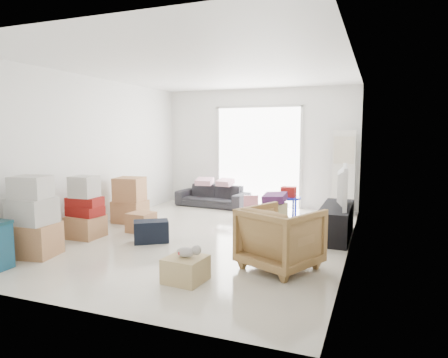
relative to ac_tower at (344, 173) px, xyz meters
name	(u,v)px	position (x,y,z in m)	size (l,w,h in m)	color
room_shell	(206,154)	(-1.95, -2.65, 0.48)	(4.98, 6.48, 3.18)	white
sliding_door	(258,153)	(-1.95, 0.33, 0.37)	(2.10, 0.04, 2.33)	white
ac_tower	(344,173)	(0.00, 0.00, 0.00)	(0.45, 0.30, 1.75)	silver
tv_console	(336,221)	(0.05, -1.93, -0.62)	(0.46, 1.54, 0.51)	black
television	(337,201)	(0.05, -1.93, -0.29)	(1.15, 0.66, 0.15)	black
sofa	(213,192)	(-2.90, -0.15, -0.55)	(1.68, 0.49, 0.66)	#2A2A30
pillow_left	(204,175)	(-3.09, -0.17, -0.16)	(0.40, 0.32, 0.13)	#EDADBE
pillow_right	(225,177)	(-2.58, -0.16, -0.17)	(0.32, 0.25, 0.11)	#EDADBE
armchair	(280,235)	(-0.45, -3.78, -0.44)	(0.84, 0.79, 0.86)	#A87E4A
box_stack_a	(33,220)	(-3.75, -4.50, -0.38)	(0.69, 0.60, 1.12)	tan
box_stack_b	(85,211)	(-3.75, -3.45, -0.44)	(0.57, 0.50, 1.01)	tan
box_stack_c	(130,201)	(-3.72, -2.24, -0.46)	(0.58, 0.56, 0.86)	tan
loose_box	(141,222)	(-3.12, -2.79, -0.71)	(0.40, 0.40, 0.33)	tan
duffel_bag	(151,231)	(-2.61, -3.31, -0.71)	(0.53, 0.32, 0.34)	black
ottoman	(275,213)	(-1.15, -1.27, -0.69)	(0.37, 0.37, 0.37)	#9D975B
blanket	(275,200)	(-1.15, -1.27, -0.43)	(0.41, 0.41, 0.14)	#4C1F4D
kids_table	(288,196)	(-1.00, -0.74, -0.43)	(0.49, 0.49, 0.62)	#1622BE
toy_walker	(250,211)	(-1.75, -0.92, -0.76)	(0.38, 0.36, 0.43)	silver
wood_crate	(186,269)	(-1.36, -4.60, -0.73)	(0.43, 0.43, 0.29)	tan
plush_bunny	(188,252)	(-1.32, -4.59, -0.52)	(0.29, 0.16, 0.14)	#B2ADA8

